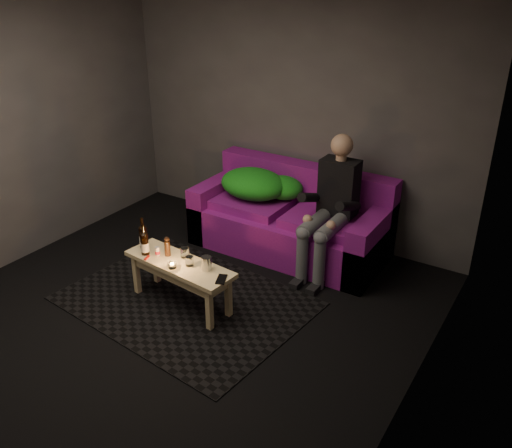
{
  "coord_description": "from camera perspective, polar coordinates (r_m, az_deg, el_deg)",
  "views": [
    {
      "loc": [
        2.66,
        -2.7,
        2.76
      ],
      "look_at": [
        0.19,
        1.22,
        0.51
      ],
      "focal_mm": 38.0,
      "sensor_mm": 36.0,
      "label": 1
    }
  ],
  "objects": [
    {
      "name": "green_blanket",
      "position": [
        5.71,
        0.32,
        4.17
      ],
      "size": [
        0.88,
        0.6,
        0.3
      ],
      "color": "#157815",
      "rests_on": "sofa"
    },
    {
      "name": "rug",
      "position": [
        4.97,
        -7.41,
        -8.01
      ],
      "size": [
        2.24,
        1.73,
        0.01
      ],
      "primitive_type": "cube",
      "rotation": [
        0.0,
        0.0,
        -0.1
      ],
      "color": "black",
      "rests_on": "floor"
    },
    {
      "name": "sofa",
      "position": [
        5.67,
        3.75,
        0.25
      ],
      "size": [
        2.0,
        0.9,
        0.86
      ],
      "color": "#771182",
      "rests_on": "floor"
    },
    {
      "name": "tumbler_front",
      "position": [
        4.63,
        -7.02,
        -3.9
      ],
      "size": [
        0.09,
        0.09,
        0.09
      ],
      "primitive_type": "cylinder",
      "rotation": [
        0.0,
        0.0,
        -0.36
      ],
      "color": "white",
      "rests_on": "coffee_table"
    },
    {
      "name": "tumbler_back",
      "position": [
        4.77,
        -7.5,
        -3.0
      ],
      "size": [
        0.1,
        0.1,
        0.09
      ],
      "primitive_type": "cylinder",
      "rotation": [
        0.0,
        0.0,
        -0.28
      ],
      "color": "white",
      "rests_on": "coffee_table"
    },
    {
      "name": "pepper_mill",
      "position": [
        4.8,
        -9.31,
        -2.56
      ],
      "size": [
        0.06,
        0.06,
        0.14
      ],
      "primitive_type": "cylinder",
      "rotation": [
        0.0,
        0.0,
        -0.3
      ],
      "color": "black",
      "rests_on": "coffee_table"
    },
    {
      "name": "person",
      "position": [
        5.18,
        7.9,
        2.09
      ],
      "size": [
        0.36,
        0.83,
        1.33
      ],
      "color": "black",
      "rests_on": "sofa"
    },
    {
      "name": "coffee_table",
      "position": [
        4.75,
        -8.03,
        -4.8
      ],
      "size": [
        1.08,
        0.44,
        0.43
      ],
      "rotation": [
        0.0,
        0.0,
        -0.1
      ],
      "color": "#E8C288",
      "rests_on": "rug"
    },
    {
      "name": "floor",
      "position": [
        4.69,
        -10.18,
        -10.67
      ],
      "size": [
        4.5,
        4.5,
        0.0
      ],
      "primitive_type": "plane",
      "color": "black",
      "rests_on": "ground"
    },
    {
      "name": "salt_shaker",
      "position": [
        4.83,
        -10.34,
        -2.84
      ],
      "size": [
        0.04,
        0.04,
        0.08
      ],
      "primitive_type": "cylinder",
      "rotation": [
        0.0,
        0.0,
        0.11
      ],
      "color": "silver",
      "rests_on": "coffee_table"
    },
    {
      "name": "tealight",
      "position": [
        4.63,
        -8.83,
        -4.31
      ],
      "size": [
        0.07,
        0.07,
        0.05
      ],
      "color": "white",
      "rests_on": "coffee_table"
    },
    {
      "name": "smartphone",
      "position": [
        4.43,
        -3.66,
        -5.82
      ],
      "size": [
        0.13,
        0.17,
        0.01
      ],
      "primitive_type": "cube",
      "rotation": [
        0.0,
        0.0,
        0.41
      ],
      "color": "black",
      "rests_on": "coffee_table"
    },
    {
      "name": "beer_bottle_b",
      "position": [
        4.85,
        -11.65,
        -1.98
      ],
      "size": [
        0.07,
        0.07,
        0.29
      ],
      "color": "black",
      "rests_on": "coffee_table"
    },
    {
      "name": "beer_bottle_a",
      "position": [
        4.96,
        -11.77,
        -1.32
      ],
      "size": [
        0.07,
        0.07,
        0.29
      ],
      "color": "black",
      "rests_on": "coffee_table"
    },
    {
      "name": "steel_cup",
      "position": [
        4.55,
        -5.25,
        -4.15
      ],
      "size": [
        0.1,
        0.1,
        0.12
      ],
      "primitive_type": "cylinder",
      "rotation": [
        0.0,
        0.0,
        -0.13
      ],
      "color": "#B4B6BB",
      "rests_on": "coffee_table"
    },
    {
      "name": "red_lighter",
      "position": [
        4.82,
        -11.42,
        -3.5
      ],
      "size": [
        0.04,
        0.08,
        0.01
      ],
      "primitive_type": "cube",
      "rotation": [
        0.0,
        0.0,
        0.26
      ],
      "color": "red",
      "rests_on": "coffee_table"
    },
    {
      "name": "room",
      "position": [
        4.28,
        -7.7,
        10.55
      ],
      "size": [
        4.5,
        4.5,
        4.5
      ],
      "color": "silver",
      "rests_on": "ground"
    }
  ]
}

